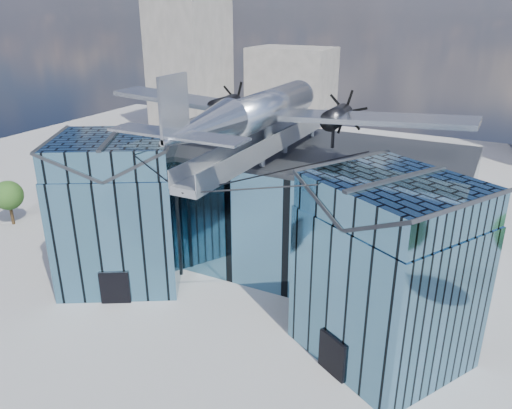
% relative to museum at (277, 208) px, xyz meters
% --- Properties ---
extents(ground_plane, '(120.00, 120.00, 0.00)m').
position_rel_museum_xyz_m(ground_plane, '(-0.00, -5.82, -5.54)').
color(ground_plane, gray).
extents(museum, '(32.88, 24.50, 17.60)m').
position_rel_museum_xyz_m(museum, '(0.00, 0.00, 0.00)').
color(museum, teal).
rests_on(museum, ground).
extents(bg_towers, '(77.00, 24.50, 26.00)m').
position_rel_museum_xyz_m(bg_towers, '(1.45, 44.67, 4.47)').
color(bg_towers, slate).
rests_on(bg_towers, ground).
extents(tree_plaza_w, '(3.18, 3.18, 4.63)m').
position_rel_museum_xyz_m(tree_plaza_w, '(-27.81, -3.96, -2.41)').
color(tree_plaza_w, black).
rests_on(tree_plaza_w, ground).
extents(tree_side_w, '(4.26, 4.26, 5.49)m').
position_rel_museum_xyz_m(tree_side_w, '(-21.77, 4.42, -1.83)').
color(tree_side_w, black).
rests_on(tree_side_w, ground).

